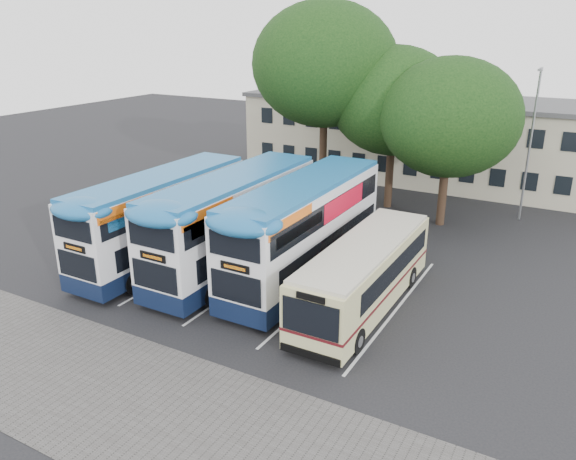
% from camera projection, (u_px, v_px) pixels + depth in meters
% --- Properties ---
extents(ground, '(120.00, 120.00, 0.00)m').
position_uv_depth(ground, '(269.00, 345.00, 21.09)').
color(ground, black).
rests_on(ground, ground).
extents(paving_strip, '(40.00, 6.00, 0.01)m').
position_uv_depth(paving_strip, '(135.00, 402.00, 17.92)').
color(paving_strip, '#595654').
rests_on(paving_strip, ground).
extents(bay_lines, '(14.12, 11.00, 0.01)m').
position_uv_depth(bay_lines, '(256.00, 276.00, 26.91)').
color(bay_lines, silver).
rests_on(bay_lines, ground).
extents(depot_building, '(32.40, 8.40, 6.20)m').
position_uv_depth(depot_building, '(454.00, 140.00, 42.11)').
color(depot_building, '#BFB49A').
rests_on(depot_building, ground).
extents(lamp_post, '(0.25, 1.05, 9.06)m').
position_uv_depth(lamp_post, '(531.00, 138.00, 32.95)').
color(lamp_post, gray).
rests_on(lamp_post, ground).
extents(tree_left, '(9.26, 9.26, 12.90)m').
position_uv_depth(tree_left, '(325.00, 64.00, 35.42)').
color(tree_left, black).
rests_on(tree_left, ground).
extents(tree_mid, '(7.91, 7.91, 10.24)m').
position_uv_depth(tree_mid, '(394.00, 101.00, 34.79)').
color(tree_mid, black).
rests_on(tree_mid, ground).
extents(tree_right, '(7.95, 7.95, 9.78)m').
position_uv_depth(tree_right, '(450.00, 118.00, 31.65)').
color(tree_right, black).
rests_on(tree_right, ground).
extents(bus_dd_left, '(2.62, 10.81, 4.50)m').
position_uv_depth(bus_dd_left, '(163.00, 214.00, 27.80)').
color(bus_dd_left, '#0E1935').
rests_on(bus_dd_left, ground).
extents(bus_dd_mid, '(2.74, 11.30, 4.71)m').
position_uv_depth(bus_dd_mid, '(235.00, 219.00, 26.79)').
color(bus_dd_mid, '#0E1935').
rests_on(bus_dd_mid, ground).
extents(bus_dd_right, '(2.75, 11.33, 4.72)m').
position_uv_depth(bus_dd_right, '(305.00, 226.00, 25.82)').
color(bus_dd_right, '#0E1935').
rests_on(bus_dd_right, ground).
extents(bus_single, '(2.52, 9.89, 2.95)m').
position_uv_depth(bus_single, '(365.00, 271.00, 23.36)').
color(bus_single, beige).
rests_on(bus_single, ground).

